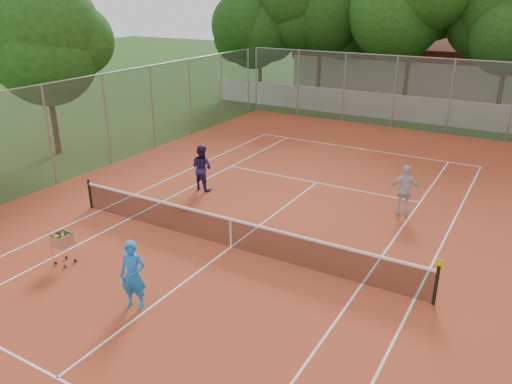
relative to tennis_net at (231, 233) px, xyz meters
The scene contains 12 objects.
ground 0.51m from the tennis_net, ahead, with size 120.00×120.00×0.00m, color #1B3D10.
court_pad 0.50m from the tennis_net, ahead, with size 18.00×34.00×0.02m, color #AD3F21.
court_lines 0.49m from the tennis_net, ahead, with size 10.98×23.78×0.01m, color white.
tennis_net is the anchor object (origin of this frame).
perimeter_fence 1.49m from the tennis_net, ahead, with size 18.00×34.00×4.00m, color slate.
boundary_wall 19.00m from the tennis_net, 90.00° to the left, with size 26.00×0.30×1.50m, color silver.
clubhouse 29.12m from the tennis_net, 93.95° to the left, with size 16.40×9.00×4.40m, color beige.
tropical_trees 22.45m from the tennis_net, 90.00° to the left, with size 29.00×19.00×10.00m, color black.
player_near 3.79m from the tennis_net, 95.22° to the right, with size 0.64×0.42×1.76m, color #1A7FE3.
player_far_left 5.02m from the tennis_net, 135.72° to the left, with size 0.87×0.68×1.78m, color #2B1B53.
player_far_right 6.30m from the tennis_net, 52.36° to the left, with size 1.05×0.44×1.80m, color silver.
ball_hopper 4.76m from the tennis_net, 137.91° to the right, with size 0.49×0.49×1.01m, color #B7B7BE.
Camera 1 is at (7.38, -11.19, 7.14)m, focal length 35.00 mm.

